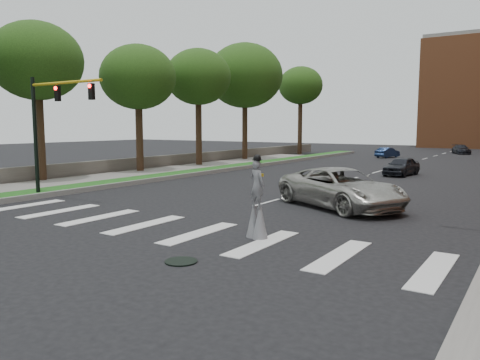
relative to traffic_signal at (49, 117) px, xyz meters
The scene contains 17 objects.
ground_plane 11.04m from the traffic_signal, 17.05° to the right, with size 160.00×160.00×0.00m, color black.
grass_median 17.56m from the traffic_signal, 95.77° to the left, with size 2.00×60.00×0.25m, color #185016.
median_curb 17.48m from the traffic_signal, 92.25° to the left, with size 0.20×60.00×0.28m, color gray.
sidewalk_left 9.37m from the traffic_signal, 123.98° to the left, with size 4.00×60.00×0.18m, color slate.
stone_wall 20.64m from the traffic_signal, 110.80° to the left, with size 0.50×56.00×1.10m, color #544E48.
manhole 14.33m from the traffic_signal, 21.36° to the right, with size 0.90×0.90×0.04m, color black.
traffic_signal is the anchor object (origin of this frame).
stilt_performer 13.52m from the traffic_signal, ahead, with size 0.82×0.62×2.80m.
suv_crossing 14.82m from the traffic_signal, 22.66° to the left, with size 3.02×6.54×1.82m, color #A8A69F.
car_near 24.75m from the traffic_signal, 60.43° to the left, with size 1.64×4.08×1.39m, color black.
car_mid 41.04m from the traffic_signal, 82.00° to the left, with size 1.24×3.57×1.18m, color #152549.
car_far 54.39m from the traffic_signal, 77.39° to the left, with size 1.68×4.14×1.20m, color black.
tree_1 8.56m from the traffic_signal, 149.40° to the left, with size 5.89×5.89×10.36m.
tree_2 13.70m from the traffic_signal, 115.69° to the left, with size 5.88×5.88×9.97m.
tree_3 20.30m from the traffic_signal, 105.95° to the left, with size 5.91×5.91×10.59m.
tree_4 28.71m from the traffic_signal, 102.07° to the left, with size 7.97×7.97×12.33m.
tree_5 41.33m from the traffic_signal, 97.98° to the left, with size 5.66×5.66×11.24m.
Camera 1 is at (11.19, -11.62, 3.75)m, focal length 35.00 mm.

